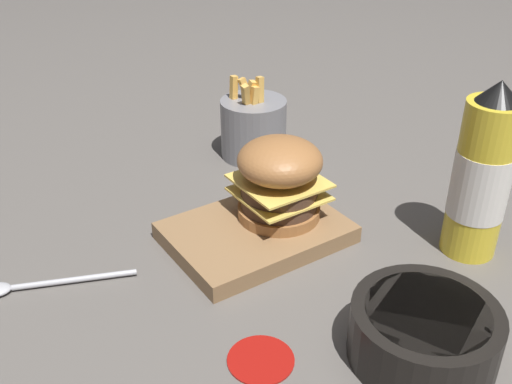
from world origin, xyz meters
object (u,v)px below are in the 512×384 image
Objects in this scene: serving_board at (256,232)px; fries_basket at (253,127)px; burger at (279,179)px; side_bowl at (424,332)px; ketchup_bottle at (481,177)px; spoon at (28,286)px.

serving_board is 1.62× the size of fries_basket.
burger reaches higher than serving_board.
side_bowl is (-0.01, -0.27, -0.05)m from burger.
side_bowl is at bearing -84.81° from serving_board.
fries_basket reaches higher than burger.
burger is (0.04, 0.00, 0.07)m from serving_board.
fries_basket is (-0.08, 0.38, -0.05)m from ketchup_bottle.
ketchup_bottle is 1.53× the size of side_bowl.
ketchup_bottle reaches higher than fries_basket.
spoon is at bearing 132.64° from side_bowl.
serving_board is 0.27m from side_bowl.
serving_board is at bearing 95.19° from side_bowl.
fries_basket is 0.93× the size of side_bowl.
spoon is (-0.30, 0.33, -0.03)m from side_bowl.
burger reaches higher than spoon.
ketchup_bottle is 1.31× the size of spoon.
ketchup_bottle is at bearing 27.16° from side_bowl.
spoon is at bearing 154.95° from ketchup_bottle.
ketchup_bottle is (0.18, -0.17, 0.03)m from burger.
ketchup_bottle reaches higher than spoon.
side_bowl is 0.45m from spoon.
fries_basket is at bearing 65.01° from burger.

